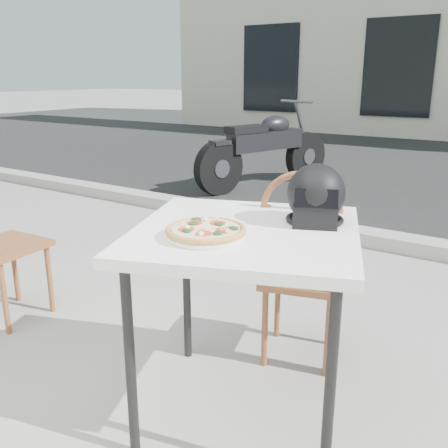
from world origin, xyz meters
The scene contains 9 objects.
ground centered at (0.00, 0.00, 0.00)m, with size 80.00×80.00×0.00m, color gray.
street_asphalt centered at (0.00, 7.00, 0.00)m, with size 30.00×8.00×0.00m, color black.
curb centered at (0.00, 3.00, 0.06)m, with size 30.00×0.25×0.12m, color #99978F.
cafe_table_main centered at (0.54, 0.44, 0.77)m, with size 1.15×1.15×0.85m.
plate centered at (0.48, 0.26, 0.86)m, with size 0.33×0.33×0.02m.
pizza centered at (0.48, 0.26, 0.88)m, with size 0.31×0.31×0.04m.
helmet centered at (0.74, 0.67, 0.96)m, with size 0.32×0.33×0.25m.
cafe_chair_main centered at (0.58, 0.92, 0.57)m, with size 0.48×0.48×1.03m.
motorcycle centered at (-1.63, 4.60, 0.49)m, with size 0.87×2.17×1.11m.
Camera 1 is at (1.52, -1.21, 1.44)m, focal length 40.00 mm.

